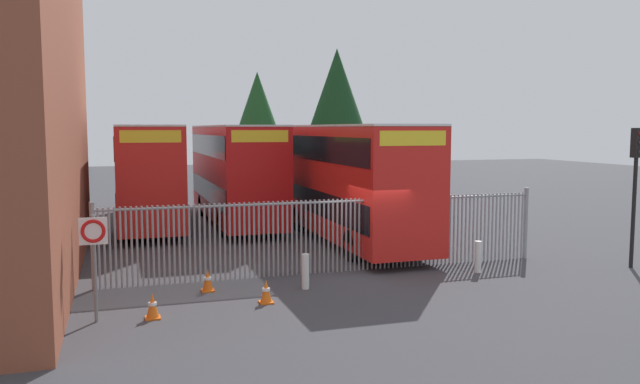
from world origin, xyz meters
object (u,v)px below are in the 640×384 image
Objects in this scene: traffic_light_kerbside at (636,171)px; double_decker_bus_near_gate at (349,178)px; double_decker_bus_behind_fence_left at (235,170)px; speed_limit_sign_post at (94,243)px; double_decker_bus_behind_fence_right at (146,171)px; traffic_cone_mid_forecourt at (153,306)px; traffic_cone_near_kerb at (266,292)px; traffic_cone_by_gate at (208,280)px; bollard_near_left at (305,271)px; bollard_center_front at (478,257)px.

double_decker_bus_near_gate is at bearing 134.73° from traffic_light_kerbside.
speed_limit_sign_post is at bearing -112.12° from double_decker_bus_behind_fence_left.
speed_limit_sign_post is (-8.79, -7.64, -0.65)m from double_decker_bus_near_gate.
double_decker_bus_behind_fence_right is at bearing 136.21° from traffic_light_kerbside.
traffic_cone_near_kerb is at bearing 9.69° from traffic_cone_mid_forecourt.
speed_limit_sign_post reaches higher than traffic_cone_near_kerb.
traffic_cone_by_gate is 3.66m from speed_limit_sign_post.
bollard_near_left reaches higher than traffic_cone_near_kerb.
speed_limit_sign_post is at bearing -138.99° from double_decker_bus_near_gate.
traffic_light_kerbside is (6.78, -6.84, 0.56)m from double_decker_bus_near_gate.
bollard_center_front is at bearing -72.32° from double_decker_bus_near_gate.
traffic_cone_by_gate is (1.03, -12.16, -2.13)m from double_decker_bus_behind_fence_right.
double_decker_bus_behind_fence_right reaches higher than bollard_center_front.
double_decker_bus_behind_fence_left reaches higher than bollard_near_left.
traffic_light_kerbside is (4.87, -0.87, 2.51)m from bollard_center_front.
bollard_near_left is (-3.54, -6.24, -1.95)m from double_decker_bus_near_gate.
double_decker_bus_behind_fence_left is at bearing 113.25° from bollard_center_front.
traffic_cone_mid_forecourt is at bearing -170.31° from traffic_cone_near_kerb.
bollard_near_left is at bearing 176.66° from traffic_light_kerbside.
double_decker_bus_behind_fence_left is at bearing 118.37° from double_decker_bus_near_gate.
double_decker_bus_behind_fence_right is at bearing 94.86° from traffic_cone_by_gate.
double_decker_bus_behind_fence_right is 4.50× the size of speed_limit_sign_post.
traffic_cone_by_gate is at bearing -136.78° from double_decker_bus_near_gate.
double_decker_bus_behind_fence_right is 19.23m from traffic_light_kerbside.
traffic_cone_mid_forecourt is 14.64m from traffic_light_kerbside.
traffic_cone_near_kerb is 0.25× the size of speed_limit_sign_post.
bollard_near_left is 1.61× the size of traffic_cone_by_gate.
double_decker_bus_near_gate is 2.51× the size of traffic_light_kerbside.
traffic_cone_near_kerb is (-6.76, -1.30, -0.19)m from bollard_center_front.
double_decker_bus_near_gate is 6.82m from double_decker_bus_behind_fence_left.
traffic_cone_mid_forecourt is at bearing -134.41° from double_decker_bus_near_gate.
bollard_center_front is 0.22× the size of traffic_light_kerbside.
bollard_center_front is 7.98m from traffic_cone_by_gate.
speed_limit_sign_post is at bearing 175.34° from traffic_cone_mid_forecourt.
double_decker_bus_near_gate is at bearing 43.22° from traffic_cone_by_gate.
speed_limit_sign_post is (-2.72, -1.94, 1.49)m from traffic_cone_by_gate.
traffic_cone_near_kerb is at bearing -141.84° from bollard_near_left.
bollard_near_left is 2.59m from traffic_cone_by_gate.
traffic_light_kerbside is at bearing -45.27° from double_decker_bus_near_gate.
traffic_cone_by_gate and traffic_cone_mid_forecourt have the same top height.
traffic_light_kerbside reaches higher than speed_limit_sign_post.
double_decker_bus_near_gate reaches higher than speed_limit_sign_post.
traffic_cone_near_kerb is (-1.32, -1.03, -0.19)m from bollard_near_left.
bollard_near_left is at bearing 20.34° from traffic_cone_mid_forecourt.
traffic_cone_near_kerb is (2.73, 0.47, 0.00)m from traffic_cone_mid_forecourt.
double_decker_bus_behind_fence_left reaches higher than traffic_light_kerbside.
double_decker_bus_near_gate and double_decker_bus_behind_fence_left have the same top height.
double_decker_bus_near_gate is at bearing -61.63° from double_decker_bus_behind_fence_left.
bollard_near_left reaches higher than traffic_cone_by_gate.
speed_limit_sign_post is 15.63m from traffic_light_kerbside.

